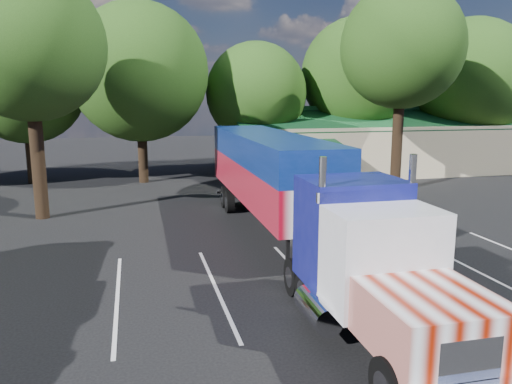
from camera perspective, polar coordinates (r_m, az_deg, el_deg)
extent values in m
plane|color=black|center=(23.26, 0.82, -4.93)|extent=(120.00, 120.00, 0.00)
cube|color=#C4B092|center=(44.48, 12.50, 5.03)|extent=(24.00, 11.00, 4.00)
cube|color=#154926|center=(42.17, 14.09, 8.06)|extent=(24.20, 6.25, 2.10)
cube|color=#154926|center=(46.46, 11.31, 8.41)|extent=(24.20, 6.25, 2.10)
cube|color=#C4B092|center=(36.24, 5.07, 3.01)|extent=(5.00, 2.50, 2.80)
cube|color=#154926|center=(34.84, 5.80, 5.17)|extent=(5.40, 3.19, 0.80)
cylinder|color=black|center=(40.34, -24.31, 3.75)|extent=(0.70, 0.70, 4.00)
sphere|color=#1C4012|center=(40.12, -24.89, 11.06)|extent=(8.40, 8.40, 8.40)
cylinder|color=black|center=(38.08, -12.81, 4.30)|extent=(0.70, 0.70, 4.30)
sphere|color=#1C4012|center=(37.88, -13.19, 13.20)|extent=(10.00, 10.00, 10.00)
cylinder|color=black|center=(40.58, 0.01, 4.46)|extent=(0.70, 0.70, 3.60)
sphere|color=#1C4012|center=(40.32, 0.01, 11.26)|extent=(8.00, 8.00, 8.00)
cylinder|color=black|center=(44.02, 11.34, 5.34)|extent=(0.70, 0.70, 4.50)
sphere|color=#1C4012|center=(43.86, 11.63, 12.97)|extent=(9.60, 9.60, 9.60)
cylinder|color=black|center=(48.17, 22.82, 4.81)|extent=(0.70, 0.70, 3.90)
sphere|color=#1C4012|center=(47.99, 23.34, 11.76)|extent=(10.40, 10.40, 10.40)
cylinder|color=black|center=(28.25, -23.63, 3.19)|extent=(0.70, 0.70, 6.00)
sphere|color=#1C4012|center=(28.16, -24.56, 15.06)|extent=(7.60, 7.60, 7.60)
cylinder|color=black|center=(34.84, 15.81, 5.39)|extent=(0.70, 0.70, 6.50)
sphere|color=#1C4012|center=(34.85, 16.36, 15.67)|extent=(8.00, 8.00, 8.00)
cube|color=black|center=(13.98, 13.15, -12.56)|extent=(1.23, 7.85, 0.28)
cube|color=white|center=(10.70, 23.12, -17.52)|extent=(1.34, 0.15, 1.01)
cube|color=white|center=(11.54, 19.35, -13.86)|extent=(2.61, 2.72, 1.29)
cube|color=silver|center=(13.10, 14.29, -7.43)|extent=(2.82, 1.83, 2.57)
cube|color=black|center=(12.33, 15.96, -5.95)|extent=(2.57, 0.13, 1.12)
cube|color=white|center=(13.56, 12.74, -0.38)|extent=(2.91, 0.15, 0.28)
cube|color=#0D115B|center=(14.77, 10.76, -4.29)|extent=(2.83, 2.28, 3.02)
cylinder|color=white|center=(13.30, 7.47, -4.14)|extent=(0.20, 0.20, 3.80)
cylinder|color=white|center=(14.38, 17.14, -3.39)|extent=(0.20, 0.20, 3.80)
cylinder|color=white|center=(13.52, 7.02, -13.19)|extent=(0.76, 1.80, 0.74)
cylinder|color=white|center=(14.77, 18.33, -11.54)|extent=(0.76, 1.80, 0.74)
cube|color=silver|center=(23.82, 1.30, 1.38)|extent=(3.11, 14.36, 1.68)
cube|color=navy|center=(23.62, 1.31, 5.00)|extent=(3.11, 14.36, 1.34)
cube|color=black|center=(28.58, -1.06, 0.02)|extent=(1.40, 3.93, 0.39)
cube|color=black|center=(18.32, 3.62, -6.78)|extent=(0.14, 0.14, 1.57)
cube|color=black|center=(18.82, 8.22, -6.39)|extent=(0.14, 0.14, 1.57)
cube|color=white|center=(31.14, -2.05, 0.08)|extent=(2.69, 0.17, 0.13)
cylinder|color=black|center=(12.22, 25.42, -18.14)|extent=(0.41, 1.24, 1.23)
cylinder|color=black|center=(15.26, 5.86, -11.19)|extent=(0.41, 1.24, 1.23)
cylinder|color=black|center=(16.14, 13.91, -10.21)|extent=(0.41, 1.24, 1.23)
cylinder|color=black|center=(16.35, 4.45, -9.63)|extent=(0.41, 1.24, 1.23)
cylinder|color=black|center=(17.17, 12.04, -8.83)|extent=(0.41, 1.24, 1.23)
cylinder|color=black|center=(27.56, -3.05, -1.11)|extent=(0.41, 1.24, 1.23)
cylinder|color=black|center=(28.06, 1.68, -0.89)|extent=(0.41, 1.24, 1.23)
cylinder|color=black|center=(28.86, -3.52, -0.57)|extent=(0.41, 1.24, 1.23)
cylinder|color=black|center=(29.33, 1.01, -0.37)|extent=(0.41, 1.24, 1.23)
imported|color=black|center=(18.11, 10.66, -6.95)|extent=(0.66, 0.74, 1.70)
imported|color=black|center=(30.19, 0.75, -0.43)|extent=(0.62, 1.60, 0.83)
imported|color=#B1B5BA|center=(38.31, 5.93, 2.44)|extent=(4.74, 2.16, 1.51)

